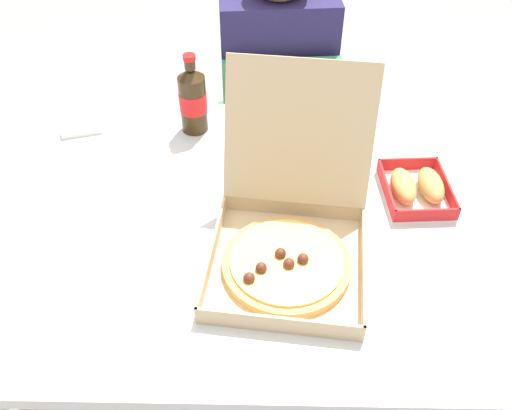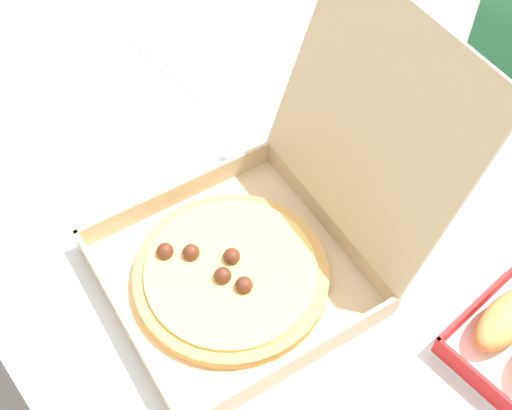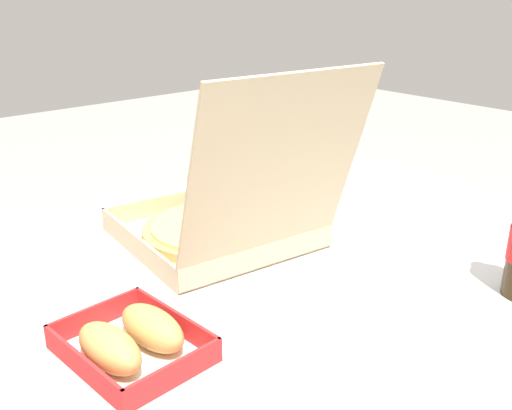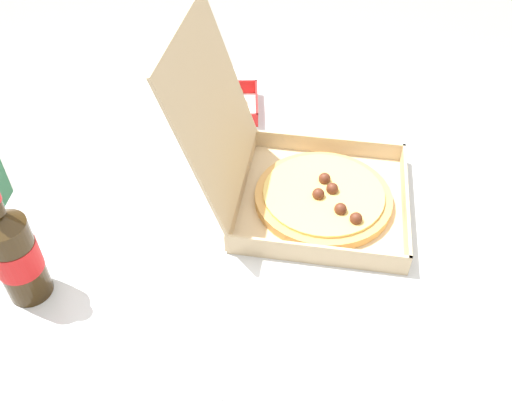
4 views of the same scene
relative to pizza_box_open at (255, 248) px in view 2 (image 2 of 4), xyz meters
name	(u,v)px [view 2 (image 2 of 4)]	position (x,y,z in m)	size (l,w,h in m)	color
ground_plane	(278,384)	(-0.07, 0.12, -0.80)	(10.00, 10.00, 0.00)	gray
dining_table	(288,226)	(-0.07, 0.12, -0.13)	(1.20, 0.93, 0.75)	silver
pizza_box_open	(255,248)	(0.00, 0.00, 0.00)	(0.37, 0.46, 0.35)	tan
cola_bottle	(380,2)	(-0.24, 0.46, 0.04)	(0.07, 0.07, 0.22)	#33230F
paper_menu	(196,51)	(-0.43, 0.20, -0.05)	(0.21, 0.15, 0.00)	white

